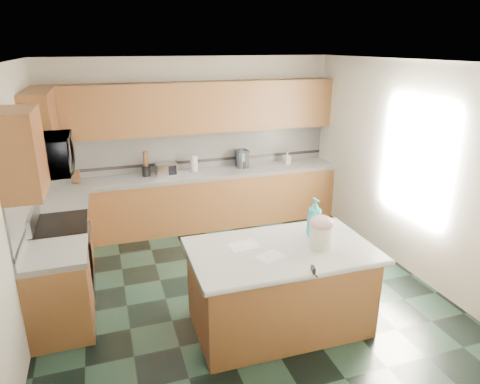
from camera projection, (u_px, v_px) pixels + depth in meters
name	position (u px, v px, depth m)	size (l,w,h in m)	color
floor	(237.00, 286.00, 5.35)	(4.60, 4.60, 0.00)	black
ceiling	(237.00, 61.00, 4.47)	(4.60, 4.60, 0.00)	white
wall_back	(194.00, 142.00, 6.99)	(4.60, 0.04, 2.70)	white
wall_front	(345.00, 287.00, 2.83)	(4.60, 0.04, 2.70)	white
wall_left	(14.00, 207.00, 4.22)	(0.04, 4.60, 2.70)	white
wall_right	(405.00, 167.00, 5.60)	(0.04, 4.60, 2.70)	white
back_base_cab	(200.00, 201.00, 7.01)	(4.60, 0.60, 0.86)	#4C2413
back_countertop	(199.00, 175.00, 6.86)	(4.60, 0.64, 0.06)	silver
back_upper_cab	(195.00, 107.00, 6.63)	(4.60, 0.33, 0.78)	#4C2413
back_backsplash	(194.00, 150.00, 7.00)	(4.60, 0.02, 0.63)	silver
back_accent_band	(195.00, 161.00, 7.06)	(4.60, 0.01, 0.05)	black
left_base_cab_rear	(67.00, 235.00, 5.78)	(0.60, 0.82, 0.86)	#4C2413
left_counter_rear	(63.00, 203.00, 5.63)	(0.64, 0.82, 0.06)	silver
left_base_cab_front	(60.00, 294.00, 4.41)	(0.60, 0.72, 0.86)	#4C2413
left_counter_front	(54.00, 254.00, 4.25)	(0.64, 0.72, 0.06)	silver
left_backsplash	(27.00, 199.00, 4.77)	(0.02, 2.30, 0.63)	silver
left_accent_band	(30.00, 215.00, 4.83)	(0.01, 2.30, 0.05)	black
left_upper_cab_rear	(41.00, 122.00, 5.36)	(0.33, 1.09, 0.78)	#4C2413
left_upper_cab_front	(21.00, 153.00, 3.87)	(0.33, 0.72, 0.78)	#4C2413
range_body	(64.00, 261.00, 5.07)	(0.60, 0.76, 0.88)	#B7B7BC
range_oven_door	(90.00, 260.00, 5.16)	(0.02, 0.68, 0.55)	black
range_cooktop	(59.00, 225.00, 4.92)	(0.62, 0.78, 0.04)	black
range_handle	(89.00, 231.00, 5.05)	(0.02, 0.02, 0.66)	#B7B7BC
range_backguard	(32.00, 218.00, 4.80)	(0.06, 0.76, 0.18)	#B7B7BC
microwave	(48.00, 155.00, 4.64)	(0.73, 0.50, 0.41)	#B7B7BC
island_base	(280.00, 290.00, 4.48)	(1.76, 1.00, 0.86)	#4C2413
island_top	(281.00, 251.00, 4.33)	(1.86, 1.10, 0.06)	silver
island_bullnose	(305.00, 277.00, 3.84)	(0.06, 0.06, 1.86)	silver
treat_jar	(321.00, 237.00, 4.30)	(0.22, 0.22, 0.23)	white
treat_jar_lid	(321.00, 223.00, 4.25)	(0.24, 0.24, 0.15)	#DFA8A8
treat_jar_knob	(322.00, 218.00, 4.23)	(0.03, 0.03, 0.08)	tan
treat_jar_knob_end_l	(318.00, 219.00, 4.22)	(0.04, 0.04, 0.04)	tan
treat_jar_knob_end_r	(325.00, 218.00, 4.24)	(0.04, 0.04, 0.04)	tan
soap_bottle_island	(314.00, 217.00, 4.53)	(0.16, 0.17, 0.43)	#32B3B7
paper_sheet_a	(270.00, 257.00, 4.14)	(0.26, 0.20, 0.00)	white
paper_sheet_b	(244.00, 246.00, 4.37)	(0.29, 0.22, 0.00)	white
clamp_body	(313.00, 271.00, 3.87)	(0.03, 0.09, 0.08)	black
clamp_handle	(316.00, 275.00, 3.83)	(0.01, 0.01, 0.06)	black
knife_block	(76.00, 177.00, 6.31)	(0.11, 0.09, 0.20)	#472814
utensil_crock	(146.00, 171.00, 6.65)	(0.13, 0.13, 0.16)	black
utensil_bundle	(145.00, 159.00, 6.59)	(0.08, 0.08, 0.24)	#472814
toaster_oven	(166.00, 169.00, 6.71)	(0.33, 0.23, 0.19)	#B7B7BC
toaster_oven_door	(167.00, 171.00, 6.62)	(0.29, 0.01, 0.15)	black
paper_towel	(194.00, 163.00, 6.88)	(0.12, 0.12, 0.27)	white
paper_towel_base	(194.00, 171.00, 6.92)	(0.18, 0.18, 0.01)	#B7B7BC
water_jug	(242.00, 160.00, 7.08)	(0.16, 0.16, 0.27)	#6997C4
water_jug_neck	(242.00, 151.00, 7.03)	(0.08, 0.08, 0.04)	#6997C4
coffee_maker	(242.00, 159.00, 7.09)	(0.18, 0.19, 0.30)	black
coffee_carafe	(243.00, 165.00, 7.08)	(0.12, 0.12, 0.12)	black
soap_bottle_back	(287.00, 158.00, 7.32)	(0.10, 0.10, 0.22)	white
soap_back_cap	(287.00, 151.00, 7.28)	(0.02, 0.02, 0.03)	red
window_light_proxy	(415.00, 160.00, 5.36)	(0.02, 1.40, 1.10)	white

